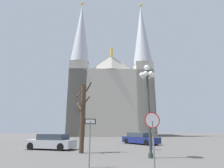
% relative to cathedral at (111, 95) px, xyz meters
% --- Properties ---
extents(cathedral, '(19.76, 14.27, 33.69)m').
position_rel_cathedral_xyz_m(cathedral, '(0.00, 0.00, 0.00)').
color(cathedral, '#BCB5A5').
rests_on(cathedral, ground).
extents(stop_sign, '(0.80, 0.15, 2.68)m').
position_rel_cathedral_xyz_m(stop_sign, '(0.39, -35.52, -7.91)').
color(stop_sign, slate).
rests_on(stop_sign, ground).
extents(one_way_arrow_sign, '(0.57, 0.23, 2.38)m').
position_rel_cathedral_xyz_m(one_way_arrow_sign, '(-2.73, -34.91, -8.29)').
color(one_way_arrow_sign, slate).
rests_on(one_way_arrow_sign, ground).
extents(street_lamp, '(1.12, 1.01, 6.36)m').
position_rel_cathedral_xyz_m(street_lamp, '(1.09, -32.27, -5.30)').
color(street_lamp, '#2D3833').
rests_on(street_lamp, ground).
extents(bare_tree, '(1.28, 1.24, 5.66)m').
position_rel_cathedral_xyz_m(bare_tree, '(-3.70, -29.68, -6.94)').
color(bare_tree, '#473323').
rests_on(bare_tree, ground).
extents(parked_car_near_navy, '(4.22, 4.74, 1.33)m').
position_rel_cathedral_xyz_m(parked_car_near_navy, '(2.47, -22.28, -9.16)').
color(parked_car_near_navy, navy).
rests_on(parked_car_near_navy, ground).
extents(parked_car_far_silver, '(4.71, 2.99, 1.36)m').
position_rel_cathedral_xyz_m(parked_car_far_silver, '(-6.71, -27.14, -9.15)').
color(parked_car_far_silver, '#B7B7BC').
rests_on(parked_car_far_silver, ground).
extents(pedestrian_walking, '(0.32, 0.32, 1.73)m').
position_rel_cathedral_xyz_m(pedestrian_walking, '(2.27, -27.97, -8.75)').
color(pedestrian_walking, navy).
rests_on(pedestrian_walking, ground).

